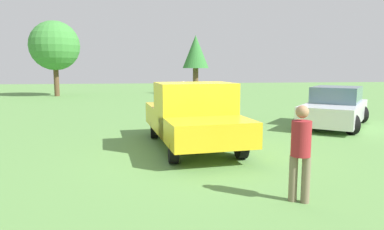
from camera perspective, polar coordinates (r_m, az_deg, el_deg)
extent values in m
plane|color=#5B8C47|center=(9.16, 0.35, -6.20)|extent=(80.00, 80.00, 0.00)
cylinder|color=black|center=(11.08, -6.22, -1.73)|extent=(0.78, 0.22, 0.78)
cylinder|color=black|center=(11.44, 2.18, -1.39)|extent=(0.78, 0.22, 0.78)
cylinder|color=black|center=(8.14, -3.08, -5.18)|extent=(0.78, 0.22, 0.78)
cylinder|color=black|center=(8.62, 8.03, -4.50)|extent=(0.78, 0.22, 0.78)
cube|color=gold|center=(11.09, -1.85, 0.09)|extent=(2.13, 2.20, 0.64)
cube|color=gold|center=(9.39, 0.44, 1.03)|extent=(1.75, 2.16, 1.40)
cube|color=slate|center=(9.35, 0.44, 3.71)|extent=(1.50, 1.97, 0.48)
cube|color=gold|center=(8.55, 2.09, -2.36)|extent=(2.50, 2.25, 0.60)
cube|color=silver|center=(11.99, -2.79, -0.59)|extent=(0.35, 1.91, 0.16)
cylinder|color=black|center=(12.73, 24.66, -1.38)|extent=(0.69, 0.20, 0.69)
cylinder|color=black|center=(13.00, 17.77, -0.86)|extent=(0.69, 0.20, 0.69)
cylinder|color=black|center=(15.61, 25.94, 0.12)|extent=(0.69, 0.20, 0.69)
cylinder|color=black|center=(15.83, 20.27, 0.52)|extent=(0.69, 0.20, 0.69)
cube|color=white|center=(14.24, 22.27, 0.49)|extent=(4.59, 4.21, 0.68)
cube|color=slate|center=(14.40, 22.54, 3.11)|extent=(2.53, 2.48, 0.60)
cylinder|color=black|center=(14.83, -1.66, 0.74)|extent=(0.14, 0.14, 0.79)
cylinder|color=black|center=(14.96, -1.07, 0.80)|extent=(0.14, 0.14, 0.79)
cylinder|color=silver|center=(14.82, -1.37, 3.41)|extent=(0.44, 0.44, 0.59)
sphere|color=beige|center=(14.80, -1.38, 5.11)|extent=(0.21, 0.21, 0.21)
cylinder|color=#7A6B51|center=(6.11, 16.20, -9.91)|extent=(0.14, 0.14, 0.78)
cylinder|color=#7A6B51|center=(6.09, 18.09, -10.04)|extent=(0.14, 0.14, 0.78)
cylinder|color=maroon|center=(5.93, 17.41, -3.69)|extent=(0.44, 0.44, 0.58)
sphere|color=#A87A56|center=(5.87, 17.58, 0.50)|extent=(0.21, 0.21, 0.21)
cylinder|color=brown|center=(28.94, -21.29, 5.59)|extent=(0.38, 0.38, 2.73)
sphere|color=#3D8438|center=(28.97, -21.54, 10.51)|extent=(3.73, 3.73, 3.73)
cylinder|color=brown|center=(28.46, 0.59, 5.51)|extent=(0.44, 0.44, 2.15)
cone|color=#337533|center=(28.46, 0.60, 10.31)|extent=(2.11, 2.11, 2.62)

